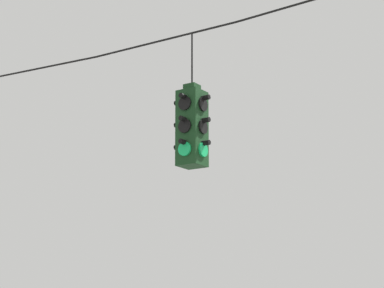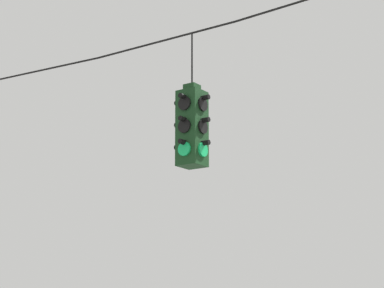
{
  "view_description": "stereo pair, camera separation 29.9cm",
  "coord_description": "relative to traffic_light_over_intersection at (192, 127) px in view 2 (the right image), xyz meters",
  "views": [
    {
      "loc": [
        6.13,
        -8.13,
        2.41
      ],
      "look_at": [
        0.54,
        0.34,
        4.84
      ],
      "focal_mm": 70.0,
      "sensor_mm": 36.0,
      "label": 1
    },
    {
      "loc": [
        6.38,
        -7.97,
        2.41
      ],
      "look_at": [
        0.54,
        0.34,
        4.84
      ],
      "focal_mm": 70.0,
      "sensor_mm": 36.0,
      "label": 2
    }
  ],
  "objects": [
    {
      "name": "span_wire",
      "position": [
        -0.54,
        0.0,
        1.6
      ],
      "size": [
        17.88,
        0.03,
        0.61
      ],
      "color": "black"
    },
    {
      "name": "traffic_light_over_intersection",
      "position": [
        0.0,
        0.0,
        0.0
      ],
      "size": [
        0.58,
        0.58,
        1.97
      ],
      "color": "#143819"
    }
  ]
}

